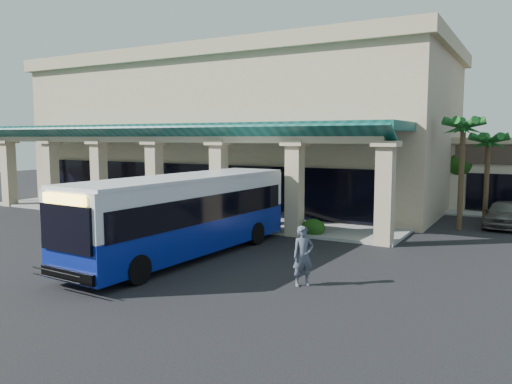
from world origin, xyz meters
The scene contains 10 objects.
ground centered at (0.00, 0.00, 0.00)m, with size 110.00×110.00×0.00m, color black.
main_building centered at (-8.00, 16.00, 5.67)m, with size 30.80×14.80×11.35m, color tan, non-canonical shape.
arcade centered at (-8.00, 6.80, 2.85)m, with size 30.00×6.20×5.70m, color #0A413C, non-canonical shape.
palm_0 centered at (8.50, 11.00, 3.30)m, with size 2.40×2.40×6.60m, color #154F1A, non-canonical shape.
palm_1 centered at (9.50, 14.00, 2.90)m, with size 2.40×2.40×5.80m, color #154F1A, non-canonical shape.
palm_2 centered at (-22.50, 6.50, 3.10)m, with size 2.40×2.40×6.20m, color #154F1A, non-canonical shape.
broadleaf_tree centered at (7.50, 19.00, 2.41)m, with size 2.60×2.60×4.81m, color #163A0D, non-canonical shape.
transit_bus centered at (-0.58, -1.00, 1.67)m, with size 2.79×11.99×3.35m, color navy, non-canonical shape.
pedestrian centered at (5.33, -2.37, 1.00)m, with size 0.73×0.48×2.01m, color #48505F.
car_silver centered at (10.52, 12.99, 0.74)m, with size 1.75×4.34×1.48m, color #5E5C56.
Camera 1 is at (11.85, -17.23, 4.91)m, focal length 35.00 mm.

